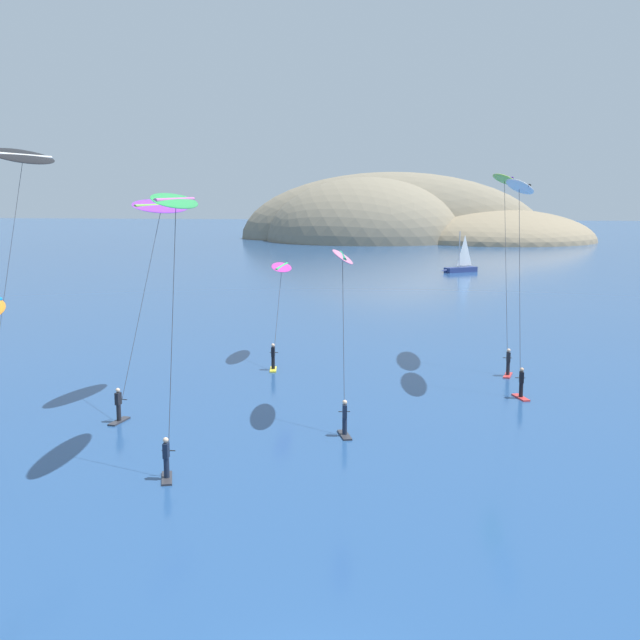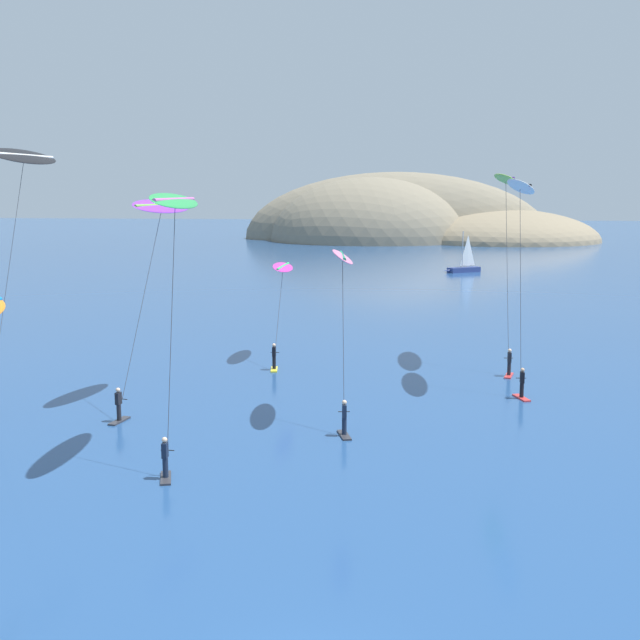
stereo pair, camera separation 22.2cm
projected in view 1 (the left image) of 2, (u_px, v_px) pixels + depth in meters
The scene contains 9 objects.
headland_island at pixel (404, 240), 184.04m from camera, with size 81.33×44.92×31.04m.
sailboat_far at pixel (459, 268), 111.30m from camera, with size 5.42×4.19×5.70m.
kitesurfer_green at pixel (175, 221), 32.13m from camera, with size 1.41×6.36×11.18m.
kitesurfer_white at pixel (519, 201), 44.59m from camera, with size 1.60×6.58×11.93m.
kitesurfer_lime at pixel (505, 192), 50.83m from camera, with size 1.66×7.79×12.34m.
kitesurfer_pink at pixel (343, 273), 38.43m from camera, with size 1.74×6.13×8.43m.
kitesurfer_magenta at pixel (281, 276), 53.05m from camera, with size 1.26×6.96×6.49m.
kitesurfer_black at pixel (21, 172), 42.18m from camera, with size 1.97×8.27×13.49m.
kitesurfer_purple at pixel (158, 221), 41.94m from camera, with size 2.41×8.46×10.83m.
Camera 1 is at (2.13, -15.96, 11.19)m, focal length 45.00 mm.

